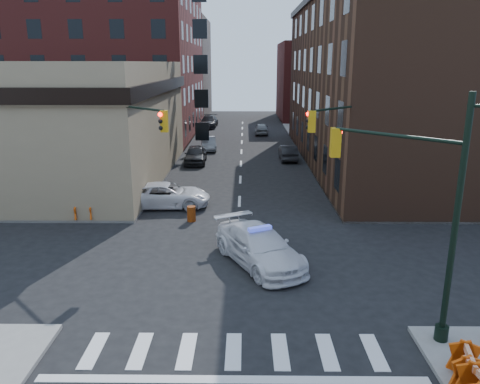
{
  "coord_description": "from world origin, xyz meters",
  "views": [
    {
      "loc": [
        0.34,
        -19.87,
        8.93
      ],
      "look_at": [
        0.09,
        4.4,
        2.2
      ],
      "focal_mm": 35.0,
      "sensor_mm": 36.0,
      "label": 1
    }
  ],
  "objects_px": {
    "police_car": "(259,247)",
    "parked_car_enear": "(288,153)",
    "parked_car_wnear": "(196,155)",
    "pedestrian_a": "(124,203)",
    "barricade_nw_a": "(84,213)",
    "pickup": "(166,195)",
    "barrel_bank": "(191,214)",
    "pedestrian_b": "(89,204)",
    "parked_car_wfar": "(209,144)",
    "barrel_road": "(255,233)"
  },
  "relations": [
    {
      "from": "parked_car_wfar",
      "to": "pedestrian_b",
      "type": "distance_m",
      "value": 23.49
    },
    {
      "from": "parked_car_wfar",
      "to": "pedestrian_a",
      "type": "height_order",
      "value": "pedestrian_a"
    },
    {
      "from": "pedestrian_a",
      "to": "pedestrian_b",
      "type": "height_order",
      "value": "pedestrian_a"
    },
    {
      "from": "parked_car_enear",
      "to": "pedestrian_a",
      "type": "xyz_separation_m",
      "value": [
        -11.09,
        -17.77,
        0.35
      ]
    },
    {
      "from": "parked_car_enear",
      "to": "barrel_bank",
      "type": "distance_m",
      "value": 19.23
    },
    {
      "from": "barrel_road",
      "to": "barrel_bank",
      "type": "height_order",
      "value": "barrel_road"
    },
    {
      "from": "barrel_road",
      "to": "barricade_nw_a",
      "type": "height_order",
      "value": "barricade_nw_a"
    },
    {
      "from": "parked_car_wnear",
      "to": "parked_car_enear",
      "type": "relative_size",
      "value": 1.09
    },
    {
      "from": "barricade_nw_a",
      "to": "parked_car_enear",
      "type": "bearing_deg",
      "value": 49.13
    },
    {
      "from": "pickup",
      "to": "parked_car_wfar",
      "type": "bearing_deg",
      "value": -5.31
    },
    {
      "from": "parked_car_enear",
      "to": "pickup",
      "type": "bearing_deg",
      "value": 57.41
    },
    {
      "from": "barrel_bank",
      "to": "barrel_road",
      "type": "bearing_deg",
      "value": -40.45
    },
    {
      "from": "pedestrian_a",
      "to": "barricade_nw_a",
      "type": "xyz_separation_m",
      "value": [
        -2.27,
        -0.3,
        -0.48
      ]
    },
    {
      "from": "police_car",
      "to": "barricade_nw_a",
      "type": "xyz_separation_m",
      "value": [
        -9.94,
        5.7,
        -0.26
      ]
    },
    {
      "from": "pedestrian_a",
      "to": "barrel_bank",
      "type": "relative_size",
      "value": 2.05
    },
    {
      "from": "parked_car_wfar",
      "to": "parked_car_enear",
      "type": "height_order",
      "value": "parked_car_enear"
    },
    {
      "from": "pedestrian_b",
      "to": "parked_car_wnear",
      "type": "bearing_deg",
      "value": 80.72
    },
    {
      "from": "barrel_road",
      "to": "barrel_bank",
      "type": "distance_m",
      "value": 4.79
    },
    {
      "from": "barrel_bank",
      "to": "barricade_nw_a",
      "type": "xyz_separation_m",
      "value": [
        -6.17,
        -0.24,
        0.14
      ]
    },
    {
      "from": "parked_car_enear",
      "to": "pedestrian_b",
      "type": "relative_size",
      "value": 2.55
    },
    {
      "from": "parked_car_wnear",
      "to": "parked_car_wfar",
      "type": "distance_m",
      "value": 6.73
    },
    {
      "from": "pickup",
      "to": "pedestrian_b",
      "type": "xyz_separation_m",
      "value": [
        -4.07,
        -2.76,
        0.23
      ]
    },
    {
      "from": "parked_car_wnear",
      "to": "pedestrian_a",
      "type": "height_order",
      "value": "pedestrian_a"
    },
    {
      "from": "parked_car_enear",
      "to": "pedestrian_b",
      "type": "xyz_separation_m",
      "value": [
        -13.17,
        -17.77,
        0.29
      ]
    },
    {
      "from": "parked_car_wnear",
      "to": "pedestrian_a",
      "type": "distance_m",
      "value": 16.39
    },
    {
      "from": "barrel_road",
      "to": "barricade_nw_a",
      "type": "distance_m",
      "value": 10.23
    },
    {
      "from": "pickup",
      "to": "parked_car_wnear",
      "type": "xyz_separation_m",
      "value": [
        0.49,
        13.44,
        0.03
      ]
    },
    {
      "from": "parked_car_wnear",
      "to": "pedestrian_a",
      "type": "bearing_deg",
      "value": -100.49
    },
    {
      "from": "police_car",
      "to": "barrel_road",
      "type": "distance_m",
      "value": 2.87
    },
    {
      "from": "police_car",
      "to": "parked_car_enear",
      "type": "height_order",
      "value": "police_car"
    },
    {
      "from": "police_car",
      "to": "parked_car_wnear",
      "type": "bearing_deg",
      "value": 75.7
    },
    {
      "from": "pickup",
      "to": "pedestrian_a",
      "type": "distance_m",
      "value": 3.42
    },
    {
      "from": "parked_car_wnear",
      "to": "barricade_nw_a",
      "type": "bearing_deg",
      "value": -107.85
    },
    {
      "from": "parked_car_wfar",
      "to": "barrel_bank",
      "type": "xyz_separation_m",
      "value": [
        0.72,
        -22.95,
        -0.25
      ]
    },
    {
      "from": "police_car",
      "to": "barrel_bank",
      "type": "height_order",
      "value": "police_car"
    },
    {
      "from": "parked_car_enear",
      "to": "barrel_bank",
      "type": "bearing_deg",
      "value": 66.65
    },
    {
      "from": "barrel_bank",
      "to": "parked_car_enear",
      "type": "bearing_deg",
      "value": 68.02
    },
    {
      "from": "parked_car_enear",
      "to": "barrel_road",
      "type": "relative_size",
      "value": 4.71
    },
    {
      "from": "police_car",
      "to": "parked_car_wfar",
      "type": "bearing_deg",
      "value": 71.4
    },
    {
      "from": "barrel_bank",
      "to": "pedestrian_a",
      "type": "bearing_deg",
      "value": 179.18
    },
    {
      "from": "parked_car_wnear",
      "to": "parked_car_enear",
      "type": "height_order",
      "value": "parked_car_wnear"
    },
    {
      "from": "parked_car_wnear",
      "to": "pedestrian_a",
      "type": "relative_size",
      "value": 2.58
    },
    {
      "from": "pedestrian_b",
      "to": "parked_car_enear",
      "type": "bearing_deg",
      "value": 59.9
    },
    {
      "from": "pickup",
      "to": "pedestrian_a",
      "type": "bearing_deg",
      "value": 142.2
    },
    {
      "from": "parked_car_wnear",
      "to": "barrel_road",
      "type": "distance_m",
      "value": 20.02
    },
    {
      "from": "pickup",
      "to": "parked_car_wfar",
      "type": "height_order",
      "value": "pickup"
    },
    {
      "from": "parked_car_wnear",
      "to": "parked_car_wfar",
      "type": "xyz_separation_m",
      "value": [
        0.69,
        6.7,
        -0.11
      ]
    },
    {
      "from": "pedestrian_b",
      "to": "barrel_road",
      "type": "xyz_separation_m",
      "value": [
        9.62,
        -3.17,
        -0.54
      ]
    },
    {
      "from": "police_car",
      "to": "pedestrian_b",
      "type": "distance_m",
      "value": 11.44
    },
    {
      "from": "police_car",
      "to": "barrel_road",
      "type": "height_order",
      "value": "police_car"
    }
  ]
}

